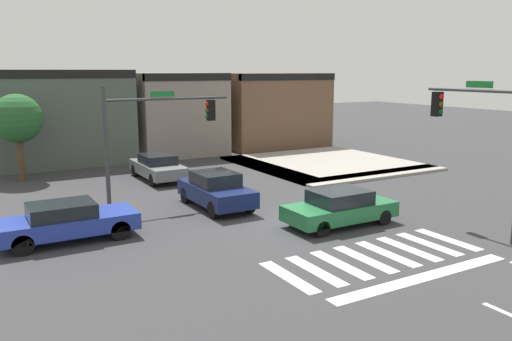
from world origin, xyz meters
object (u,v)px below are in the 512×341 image
traffic_signal_southeast (482,128)px  car_navy (216,190)px  car_blue (67,221)px  roadside_tree (17,119)px  car_gray (158,167)px  car_green (340,207)px  traffic_signal_northwest (157,124)px

traffic_signal_southeast → car_navy: traffic_signal_southeast is taller
car_blue → roadside_tree: 12.16m
traffic_signal_southeast → car_navy: bearing=40.0°
car_gray → roadside_tree: roadside_tree is taller
car_gray → car_green: size_ratio=1.02×
car_navy → roadside_tree: size_ratio=0.91×
traffic_signal_northwest → roadside_tree: bearing=119.3°
traffic_signal_southeast → traffic_signal_northwest: traffic_signal_southeast is taller
car_green → car_navy: (-3.02, 4.75, 0.10)m
car_blue → car_green: (9.53, -3.29, -0.02)m
car_navy → car_gray: bearing=-178.6°
car_green → roadside_tree: 18.19m
traffic_signal_northwest → car_navy: traffic_signal_northwest is taller
traffic_signal_southeast → car_blue: 15.10m
traffic_signal_northwest → car_green: (4.93, -6.66, -2.90)m
traffic_signal_northwest → car_green: traffic_signal_northwest is taller
car_navy → roadside_tree: bearing=-147.3°
roadside_tree → traffic_signal_northwest: bearing=-60.7°
car_blue → car_gray: bearing=53.1°
traffic_signal_northwest → roadside_tree: 9.74m
traffic_signal_southeast → car_blue: bearing=63.7°
traffic_signal_northwest → car_gray: 6.07m
car_blue → car_green: size_ratio=1.06×
car_gray → car_blue: (-6.33, -8.42, 0.00)m
car_navy → traffic_signal_northwest: bearing=-134.9°
car_gray → traffic_signal_southeast: bearing=24.8°
traffic_signal_northwest → car_green: 8.78m
traffic_signal_northwest → roadside_tree: (-4.77, 8.49, -0.24)m
roadside_tree → car_green: bearing=-57.4°
traffic_signal_southeast → roadside_tree: size_ratio=1.22×
car_blue → car_green: car_blue is taller
car_gray → car_blue: 10.54m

